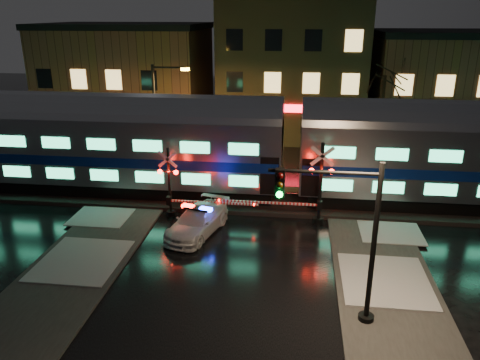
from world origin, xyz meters
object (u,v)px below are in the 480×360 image
object	(u,v)px
police_car	(197,221)
streetlight	(159,113)
crossing_signal_right	(313,192)
crossing_signal_left	(176,190)
traffic_light	(346,241)

from	to	relation	value
police_car	streetlight	bearing A→B (deg)	131.89
police_car	crossing_signal_right	xyz separation A→B (m)	(5.66, 1.81, 1.15)
crossing_signal_left	traffic_light	bearing A→B (deg)	-45.25
crossing_signal_right	traffic_light	size ratio (longest dim) A/B	1.03
crossing_signal_left	streetlight	bearing A→B (deg)	112.26
crossing_signal_left	traffic_light	distance (m)	11.48
streetlight	police_car	bearing A→B (deg)	-63.43
crossing_signal_right	police_car	bearing A→B (deg)	-162.26
crossing_signal_right	traffic_light	world-z (taller)	traffic_light
crossing_signal_left	streetlight	xyz separation A→B (m)	(-2.74, 6.70, 2.65)
police_car	crossing_signal_left	world-z (taller)	crossing_signal_left
crossing_signal_left	crossing_signal_right	bearing A→B (deg)	0.10
police_car	streetlight	distance (m)	10.15
police_car	streetlight	size ratio (longest dim) A/B	0.66
crossing_signal_left	traffic_light	xyz separation A→B (m)	(8.00, -8.07, 1.60)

